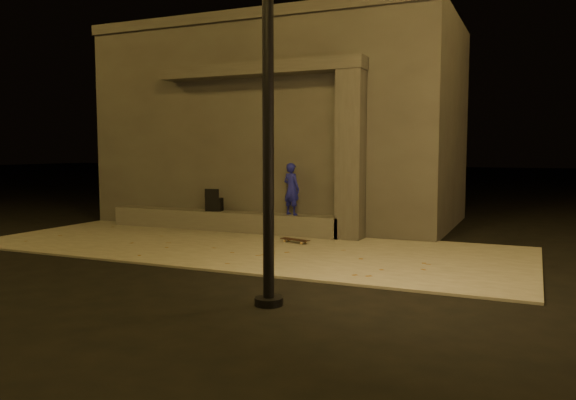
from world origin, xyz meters
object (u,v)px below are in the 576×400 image
at_px(skateboard, 295,240).
at_px(skateboarder, 291,189).
at_px(backpack, 214,203).
at_px(column, 351,155).

bearing_deg(skateboard, skateboarder, 133.30).
bearing_deg(skateboard, backpack, 174.43).
height_order(skateboarder, backpack, skateboarder).
bearing_deg(skateboarder, column, -161.29).
bearing_deg(column, skateboarder, 180.00).
distance_m(column, skateboarder, 1.58).
distance_m(skateboarder, skateboard, 1.50).
distance_m(column, skateboard, 2.19).
relative_size(column, skateboard, 5.18).
xyz_separation_m(column, skateboarder, (-1.39, 0.00, -0.76)).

